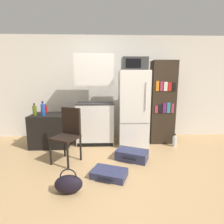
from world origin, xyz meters
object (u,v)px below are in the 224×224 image
at_px(kitchen_hutch, 95,104).
at_px(handbag, 69,184).
at_px(side_table, 52,130).
at_px(refrigerator, 133,108).
at_px(suitcase_large_flat, 132,155).
at_px(water_bottle_front, 175,141).
at_px(chair, 69,131).
at_px(bottle_blue_soda, 43,110).
at_px(bottle_olive_oil, 35,110).
at_px(bottle_ketchup_red, 46,109).
at_px(microwave, 134,64).
at_px(suitcase_small_flat, 109,174).
at_px(bookshelf, 162,103).
at_px(bowl, 66,112).

distance_m(kitchen_hutch, handbag, 2.00).
bearing_deg(side_table, refrigerator, 0.75).
xyz_separation_m(suitcase_large_flat, water_bottle_front, (1.04, 0.63, 0.03)).
bearing_deg(chair, bottle_blue_soda, 161.94).
height_order(refrigerator, chair, refrigerator).
bearing_deg(water_bottle_front, bottle_olive_oil, 178.82).
distance_m(refrigerator, bottle_olive_oil, 2.12).
bearing_deg(suitcase_large_flat, chair, -156.06).
height_order(bottle_ketchup_red, bottle_olive_oil, bottle_olive_oil).
bearing_deg(microwave, side_table, -179.29).
bearing_deg(suitcase_large_flat, refrigerator, 105.15).
height_order(side_table, suitcase_small_flat, side_table).
xyz_separation_m(side_table, microwave, (1.82, 0.02, 1.42)).
relative_size(bookshelf, chair, 1.94).
distance_m(refrigerator, bottle_blue_soda, 1.93).
relative_size(bottle_ketchup_red, bottle_olive_oil, 0.75).
bearing_deg(bottle_olive_oil, bowl, 25.75).
xyz_separation_m(microwave, bottle_olive_oil, (-2.11, -0.13, -0.96)).
height_order(side_table, kitchen_hutch, kitchen_hutch).
bearing_deg(chair, handbag, -52.95).
bearing_deg(microwave, suitcase_small_flat, -112.00).
bearing_deg(bottle_blue_soda, suitcase_small_flat, -42.09).
xyz_separation_m(refrigerator, microwave, (-0.00, -0.00, 0.96)).
bearing_deg(refrigerator, bowl, 174.33).
bearing_deg(bottle_olive_oil, kitchen_hutch, 8.80).
height_order(microwave, bookshelf, microwave).
bearing_deg(suitcase_large_flat, side_table, 179.39).
relative_size(bottle_blue_soda, suitcase_small_flat, 0.50).
distance_m(bottle_ketchup_red, water_bottle_front, 3.00).
distance_m(bookshelf, bowl, 2.23).
height_order(bottle_ketchup_red, handbag, bottle_ketchup_red).
height_order(kitchen_hutch, refrigerator, kitchen_hutch).
xyz_separation_m(bottle_ketchup_red, water_bottle_front, (2.90, -0.38, -0.67)).
xyz_separation_m(bottle_ketchup_red, suitcase_small_flat, (1.43, -1.58, -0.73)).
distance_m(microwave, bottle_ketchup_red, 2.23).
height_order(bottle_olive_oil, chair, bottle_olive_oil).
bearing_deg(bottle_ketchup_red, side_table, -50.41).
distance_m(bottle_ketchup_red, chair, 1.25).
height_order(bowl, chair, chair).
bearing_deg(bottle_ketchup_red, bookshelf, -1.59).
xyz_separation_m(bowl, chair, (0.26, -0.96, -0.17)).
relative_size(refrigerator, chair, 1.71).
relative_size(side_table, microwave, 1.55).
bearing_deg(microwave, bottle_blue_soda, -175.19).
distance_m(refrigerator, microwave, 0.96).
distance_m(refrigerator, suitcase_small_flat, 1.69).
distance_m(refrigerator, bottle_ketchup_red, 2.00).
distance_m(kitchen_hutch, refrigerator, 0.85).
bearing_deg(bottle_ketchup_red, microwave, -5.45).
distance_m(kitchen_hutch, bowl, 0.71).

